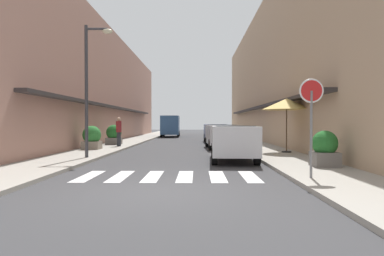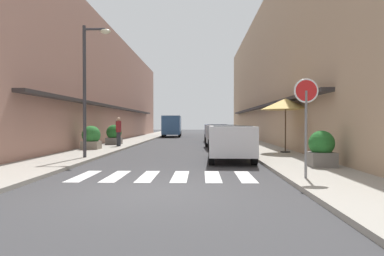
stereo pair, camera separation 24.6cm
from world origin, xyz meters
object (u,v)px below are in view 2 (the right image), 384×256
(round_street_sign, at_px, (306,102))
(pedestrian_walking_near, at_px, (119,131))
(planter_midblock, at_px, (91,138))
(parked_car_mid, at_px, (221,134))
(parked_car_near, at_px, (231,139))
(cafe_umbrella, at_px, (285,104))
(parked_car_far, at_px, (216,131))
(planter_corner, at_px, (322,149))
(planter_far, at_px, (114,135))
(delivery_van, at_px, (172,124))
(street_lamp, at_px, (89,77))

(round_street_sign, bearing_deg, pedestrian_walking_near, 123.22)
(planter_midblock, bearing_deg, parked_car_mid, 15.33)
(parked_car_near, distance_m, cafe_umbrella, 4.31)
(parked_car_near, relative_size, parked_car_far, 1.07)
(parked_car_far, relative_size, planter_corner, 3.49)
(planter_midblock, bearing_deg, parked_car_near, -32.14)
(parked_car_mid, distance_m, planter_corner, 9.80)
(parked_car_far, relative_size, planter_midblock, 3.24)
(planter_midblock, bearing_deg, planter_corner, -36.02)
(planter_midblock, bearing_deg, cafe_umbrella, -10.41)
(round_street_sign, xyz_separation_m, pedestrian_walking_near, (-7.93, 12.12, -1.06))
(parked_car_far, distance_m, round_street_sign, 18.53)
(planter_corner, distance_m, planter_far, 15.28)
(parked_car_mid, bearing_deg, delivery_van, 104.38)
(parked_car_mid, height_order, round_street_sign, round_street_sign)
(planter_corner, xyz_separation_m, planter_far, (-9.94, 11.60, 0.06))
(parked_car_far, relative_size, pedestrian_walking_near, 2.33)
(parked_car_far, distance_m, street_lamp, 14.71)
(parked_car_near, relative_size, planter_corner, 3.74)
(parked_car_mid, height_order, parked_car_far, same)
(parked_car_mid, distance_m, planter_midblock, 7.64)
(round_street_sign, relative_size, planter_corner, 2.19)
(parked_car_far, height_order, planter_corner, parked_car_far)
(parked_car_far, bearing_deg, delivery_van, 112.40)
(parked_car_mid, bearing_deg, parked_car_near, -90.00)
(parked_car_mid, distance_m, cafe_umbrella, 5.13)
(cafe_umbrella, distance_m, planter_midblock, 10.61)
(pedestrian_walking_near, bearing_deg, parked_car_mid, -32.18)
(cafe_umbrella, relative_size, pedestrian_walking_near, 1.48)
(planter_corner, relative_size, planter_midblock, 0.93)
(planter_corner, bearing_deg, parked_car_near, 135.33)
(parked_car_mid, height_order, delivery_van, delivery_van)
(parked_car_mid, distance_m, street_lamp, 9.23)
(cafe_umbrella, bearing_deg, round_street_sign, -100.05)
(cafe_umbrella, height_order, pedestrian_walking_near, cafe_umbrella)
(parked_car_far, distance_m, planter_midblock, 11.38)
(planter_corner, bearing_deg, parked_car_mid, 106.49)
(parked_car_near, distance_m, round_street_sign, 5.49)
(parked_car_mid, xyz_separation_m, parked_car_far, (0.00, 6.66, 0.00))
(delivery_van, distance_m, cafe_umbrella, 22.79)
(parked_car_mid, relative_size, round_street_sign, 1.51)
(round_street_sign, height_order, street_lamp, street_lamp)
(planter_corner, xyz_separation_m, pedestrian_walking_near, (-9.18, 9.74, 0.37))
(planter_midblock, bearing_deg, delivery_van, 81.73)
(street_lamp, xyz_separation_m, pedestrian_walking_near, (-0.40, 6.86, -2.43))
(planter_midblock, bearing_deg, parked_car_far, 49.68)
(delivery_van, distance_m, planter_far, 15.64)
(parked_car_near, xyz_separation_m, parked_car_mid, (0.00, 6.65, -0.00))
(round_street_sign, height_order, planter_far, round_street_sign)
(parked_car_far, xyz_separation_m, planter_far, (-7.16, -4.46, -0.15))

